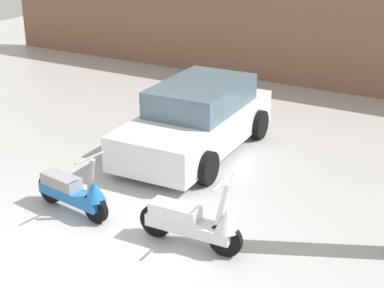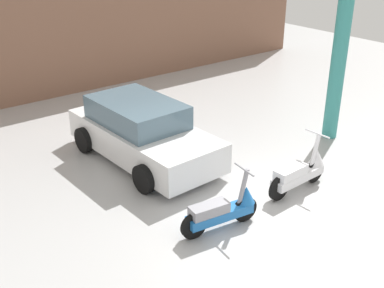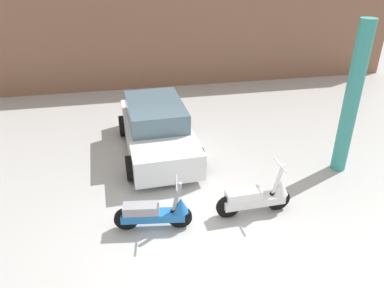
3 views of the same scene
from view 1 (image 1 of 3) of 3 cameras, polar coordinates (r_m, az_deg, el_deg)
The scene contains 5 objects.
ground_plane at distance 8.51m, azimuth -10.21°, elevation -9.48°, with size 28.00×28.00×0.00m, color #B2B2B2.
wall_back at distance 15.33m, azimuth 11.24°, elevation 11.93°, with size 19.60×0.12×3.58m, color #845B47.
scooter_front_left at distance 9.15m, azimuth -11.35°, elevation -4.52°, with size 1.50×0.56×1.05m.
scooter_front_right at distance 8.12m, azimuth 0.21°, elevation -7.55°, with size 1.58×0.57×1.10m.
car_rear_left at distance 11.21m, azimuth 0.49°, elevation 2.41°, with size 1.98×3.91×1.31m.
Camera 1 is at (4.83, -5.44, 4.42)m, focal length 55.00 mm.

